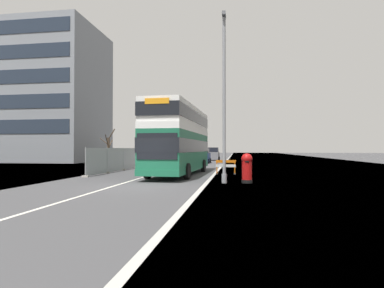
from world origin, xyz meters
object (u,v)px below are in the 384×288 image
at_px(roadworks_barrier, 226,166).
at_px(red_pillar_postbox, 247,167).
at_px(double_decker_bus, 180,139).
at_px(car_receding_mid, 213,154).
at_px(lamppost_foreground, 224,102).
at_px(car_oncoming_near, 202,156).

bearing_deg(roadworks_barrier, red_pillar_postbox, -76.20).
relative_size(double_decker_bus, red_pillar_postbox, 6.98).
distance_m(double_decker_bus, red_pillar_postbox, 7.02).
xyz_separation_m(roadworks_barrier, car_receding_mid, (-3.10, 27.89, 0.35)).
relative_size(lamppost_foreground, red_pillar_postbox, 5.75).
bearing_deg(double_decker_bus, roadworks_barrier, 10.22).
relative_size(red_pillar_postbox, car_oncoming_near, 0.38).
relative_size(roadworks_barrier, car_oncoming_near, 0.34).
bearing_deg(lamppost_foreground, roadworks_barrier, 91.22).
relative_size(roadworks_barrier, car_receding_mid, 0.37).
distance_m(lamppost_foreground, red_pillar_postbox, 3.78).
distance_m(red_pillar_postbox, car_receding_mid, 33.72).
distance_m(red_pillar_postbox, car_oncoming_near, 24.13).
height_order(roadworks_barrier, car_receding_mid, car_receding_mid).
height_order(double_decker_bus, car_oncoming_near, double_decker_bus).
bearing_deg(roadworks_barrier, lamppost_foreground, -88.78).
bearing_deg(red_pillar_postbox, lamppost_foreground, -167.39).
bearing_deg(car_oncoming_near, double_decker_bus, -88.64).
relative_size(double_decker_bus, roadworks_barrier, 7.76).
bearing_deg(red_pillar_postbox, car_receding_mid, 97.60).
relative_size(double_decker_bus, car_oncoming_near, 2.65).
height_order(double_decker_bus, red_pillar_postbox, double_decker_bus).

